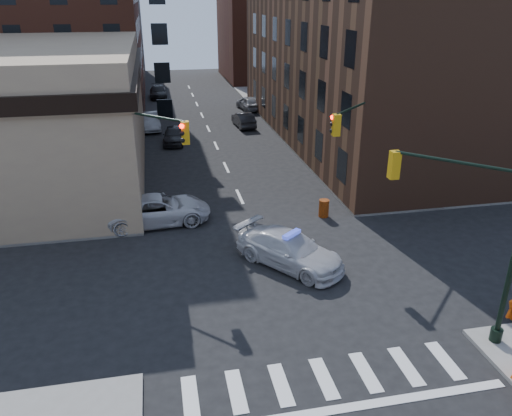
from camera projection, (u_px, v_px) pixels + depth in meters
name	position (u px, v px, depth m)	size (l,w,h in m)	color
ground	(276.00, 276.00, 22.97)	(140.00, 140.00, 0.00)	black
sidewalk_ne	(405.00, 108.00, 56.64)	(34.00, 54.50, 0.15)	gray
commercial_row_ne	(363.00, 57.00, 42.85)	(14.00, 34.00, 14.00)	#513020
filler_nw	(71.00, 24.00, 72.73)	(20.00, 18.00, 16.00)	brown
filler_ne	(277.00, 37.00, 75.40)	(16.00, 16.00, 12.00)	#5A2A1C
signal_pole_se	(485.00, 224.00, 17.28)	(5.40, 5.27, 8.00)	black
signal_pole_nw	(139.00, 159.00, 25.00)	(3.58, 3.67, 8.00)	black
signal_pole_ne	(359.00, 146.00, 27.15)	(3.67, 3.58, 8.00)	black
tree_ne_near	(290.00, 93.00, 46.38)	(3.00, 3.00, 4.85)	black
tree_ne_far	(270.00, 80.00, 53.59)	(3.00, 3.00, 4.85)	black
police_car	(290.00, 250.00, 23.62)	(2.25, 5.54, 1.61)	silver
pickup	(158.00, 210.00, 28.01)	(2.72, 5.91, 1.64)	silver
parked_car_wnear	(174.00, 135.00, 43.18)	(1.73, 4.31, 1.47)	black
parked_car_wfar	(150.00, 121.00, 47.63)	(1.67, 4.78, 1.57)	#919399
parked_car_wdeep	(158.00, 92.00, 62.38)	(2.04, 5.02, 1.46)	black
parked_car_enear	(244.00, 120.00, 48.62)	(1.50, 4.31, 1.42)	black
parked_car_efar	(249.00, 103.00, 55.75)	(1.85, 4.60, 1.57)	gray
pedestrian_a	(87.00, 215.00, 27.03)	(0.59, 0.38, 1.61)	black
pedestrian_b	(42.00, 220.00, 26.10)	(0.89, 0.69, 1.83)	black
pedestrian_c	(54.00, 199.00, 28.96)	(1.02, 0.43, 1.75)	#1F232F
barrel_road	(324.00, 208.00, 28.95)	(0.58, 0.58, 1.03)	orange
barrel_bank	(152.00, 214.00, 28.16)	(0.61, 0.61, 1.08)	#DB4C0A
barricade_nw_a	(81.00, 217.00, 27.64)	(1.19, 0.59, 0.89)	#E3520A
barricade_nw_b	(40.00, 229.00, 26.14)	(1.24, 0.62, 0.93)	#C33E09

